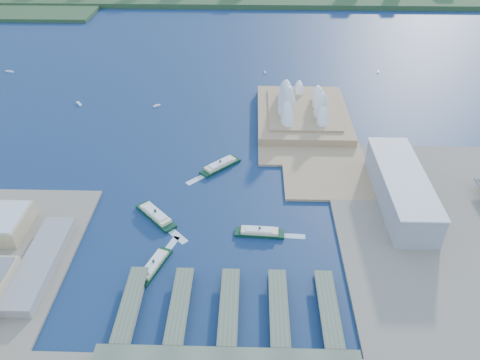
# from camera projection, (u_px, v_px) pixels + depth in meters

# --- Properties ---
(ground) EXTENTS (3000.00, 3000.00, 0.00)m
(ground) POSITION_uv_depth(u_px,v_px,m) (219.00, 250.00, 461.41)
(ground) COLOR #10254A
(ground) RESTS_ON ground
(peninsula) EXTENTS (135.00, 220.00, 3.00)m
(peninsula) POSITION_uv_depth(u_px,v_px,m) (305.00, 124.00, 670.38)
(peninsula) COLOR #A48459
(peninsula) RESTS_ON ground
(opera_house) EXTENTS (134.00, 180.00, 58.00)m
(opera_house) POSITION_uv_depth(u_px,v_px,m) (304.00, 98.00, 669.16)
(opera_house) COLOR white
(opera_house) RESTS_ON peninsula
(toaster_building) EXTENTS (45.00, 155.00, 35.00)m
(toaster_building) POSITION_uv_depth(u_px,v_px,m) (401.00, 188.00, 510.53)
(toaster_building) COLOR gray
(toaster_building) RESTS_ON east_land
(ferry_wharves) EXTENTS (184.00, 90.00, 9.30)m
(ferry_wharves) POSITION_uv_depth(u_px,v_px,m) (229.00, 308.00, 397.20)
(ferry_wharves) COLOR #535F48
(ferry_wharves) RESTS_ON ground
(ferry_a) EXTENTS (50.06, 51.60, 10.84)m
(ferry_a) POSITION_uv_depth(u_px,v_px,m) (155.00, 214.00, 498.71)
(ferry_a) COLOR #0C321D
(ferry_a) RESTS_ON ground
(ferry_b) EXTENTS (50.28, 49.49, 10.64)m
(ferry_b) POSITION_uv_depth(u_px,v_px,m) (220.00, 164.00, 578.02)
(ferry_b) COLOR #0C321D
(ferry_b) RESTS_ON ground
(ferry_c) EXTENTS (29.06, 51.68, 9.51)m
(ferry_c) POSITION_uv_depth(u_px,v_px,m) (154.00, 264.00, 438.96)
(ferry_c) COLOR #0C321D
(ferry_c) RESTS_ON ground
(ferry_d) EXTENTS (51.26, 15.73, 9.57)m
(ferry_d) POSITION_uv_depth(u_px,v_px,m) (260.00, 231.00, 477.44)
(ferry_d) COLOR #0C321D
(ferry_d) RESTS_ON ground
(boat_a) EXTENTS (12.22, 14.45, 2.94)m
(boat_a) POSITION_uv_depth(u_px,v_px,m) (79.00, 104.00, 724.57)
(boat_a) COLOR white
(boat_a) RESTS_ON ground
(boat_b) EXTENTS (10.85, 10.12, 2.97)m
(boat_b) POSITION_uv_depth(u_px,v_px,m) (157.00, 105.00, 718.95)
(boat_b) COLOR white
(boat_b) RESTS_ON ground
(boat_c) EXTENTS (5.17, 11.14, 2.42)m
(boat_c) POSITION_uv_depth(u_px,v_px,m) (378.00, 72.00, 829.32)
(boat_c) COLOR white
(boat_c) RESTS_ON ground
(boat_d) EXTENTS (16.11, 7.27, 2.66)m
(boat_d) POSITION_uv_depth(u_px,v_px,m) (9.00, 71.00, 830.42)
(boat_d) COLOR white
(boat_d) RESTS_ON ground
(boat_e) EXTENTS (4.29, 9.72, 2.30)m
(boat_e) POSITION_uv_depth(u_px,v_px,m) (265.00, 72.00, 828.01)
(boat_e) COLOR white
(boat_e) RESTS_ON ground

